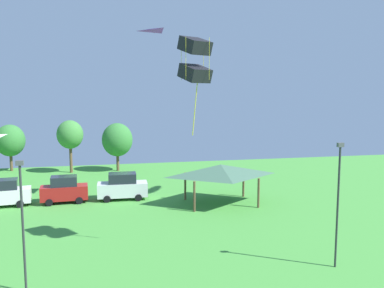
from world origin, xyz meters
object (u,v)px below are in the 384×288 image
Objects in this scene: parked_car_leftmost at (2,193)px; park_pavilion at (221,170)px; kite_flying_0 at (162,43)px; treeline_tree_3 at (70,135)px; treeline_tree_2 at (10,141)px; parked_car_second_from_left at (64,190)px; treeline_tree_4 at (117,140)px; kite_flying_3 at (195,60)px; light_post_0 at (23,219)px; light_post_1 at (338,199)px; parked_car_third_from_left at (123,187)px.

parked_car_leftmost is 0.67× the size of park_pavilion.
kite_flying_0 is 0.43× the size of treeline_tree_3.
treeline_tree_2 is at bearing 132.30° from kite_flying_0.
treeline_tree_3 is (-0.50, 14.76, 3.59)m from parked_car_second_from_left.
parked_car_leftmost is at bearing -125.29° from treeline_tree_4.
kite_flying_3 is 14.59m from park_pavilion.
parked_car_leftmost is 0.82× the size of treeline_tree_2.
parked_car_leftmost is (-14.17, 1.00, -13.20)m from kite_flying_0.
parked_car_second_from_left is 17.32m from light_post_0.
parked_car_second_from_left is 15.92m from treeline_tree_4.
parked_car_second_from_left is 0.59× the size of light_post_1.
parked_car_leftmost is 1.06× the size of parked_car_third_from_left.
kite_flying_0 is 19.34m from treeline_tree_4.
light_post_0 is (-9.44, -3.23, -8.16)m from kite_flying_3.
kite_flying_3 is at bearing -61.31° from treeline_tree_2.
treeline_tree_4 reaches higher than parked_car_third_from_left.
light_post_1 is at bearing -65.46° from kite_flying_0.
treeline_tree_4 is (-3.78, 28.64, -7.90)m from kite_flying_3.
park_pavilion reaches higher than parked_car_second_from_left.
treeline_tree_2 reaches higher than park_pavilion.
treeline_tree_2 is (-7.78, 34.69, 0.18)m from light_post_0.
kite_flying_0 is at bearing -59.42° from treeline_tree_3.
kite_flying_3 is 31.05m from treeline_tree_3.
parked_car_third_from_left is 0.70× the size of treeline_tree_3.
light_post_1 is at bearing -50.36° from parked_car_second_from_left.
park_pavilion is (19.10, -3.14, 1.89)m from parked_car_leftmost.
light_post_0 is at bearing -135.81° from park_pavilion.
parked_car_leftmost is 0.74× the size of light_post_0.
kite_flying_3 is 22.56m from parked_car_leftmost.
light_post_0 is at bearing 177.79° from light_post_1.
treeline_tree_3 is at bearing 120.58° from kite_flying_0.
treeline_tree_3 reaches higher than park_pavilion.
treeline_tree_3 reaches higher than treeline_tree_4.
kite_flying_0 is at bearing -17.09° from parked_car_third_from_left.
treeline_tree_2 is at bearing 124.87° from light_post_1.
parked_car_leftmost is 10.50m from parked_car_third_from_left.
light_post_0 is at bearing -77.36° from treeline_tree_2.
parked_car_leftmost is at bearing 175.96° from kite_flying_0.
parked_car_second_from_left is at bearing -109.81° from treeline_tree_4.
kite_flying_0 is 0.38× the size of park_pavilion.
parked_car_leftmost is at bearing 106.10° from light_post_0.
parked_car_second_from_left is at bearing -88.08° from treeline_tree_3.
park_pavilion is 20.00m from treeline_tree_4.
parked_car_second_from_left is at bearing -65.16° from treeline_tree_2.
park_pavilion reaches higher than parked_car_leftmost.
park_pavilion is 1.03× the size of light_post_1.
kite_flying_0 reaches higher than treeline_tree_2.
treeline_tree_4 is at bearing 66.97° from parked_car_second_from_left.
treeline_tree_2 is at bearing 129.10° from parked_car_third_from_left.
treeline_tree_2 is 0.97× the size of treeline_tree_4.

